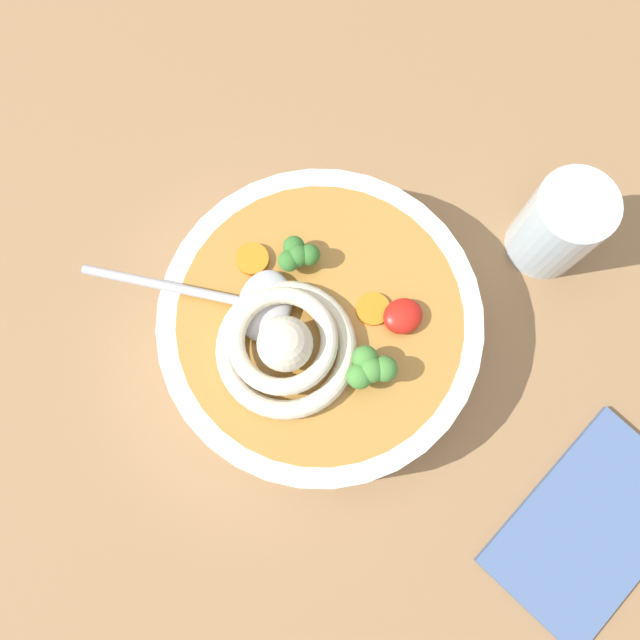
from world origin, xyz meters
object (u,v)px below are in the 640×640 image
soup_bowl (320,328)px  soup_spoon (246,303)px  folded_napkin (591,527)px  drinking_glass (559,226)px  noodle_pile (286,345)px

soup_bowl → soup_spoon: 7.22cm
soup_spoon → folded_napkin: soup_spoon is taller
drinking_glass → soup_bowl: bearing=-3.7°
soup_bowl → noodle_pile: noodle_pile is taller
soup_bowl → noodle_pile: size_ratio=2.16×
soup_bowl → soup_spoon: (4.73, -3.78, 3.93)cm
soup_spoon → drinking_glass: size_ratio=1.62×
soup_bowl → folded_napkin: (-13.02, 25.02, -2.95)cm
folded_napkin → soup_bowl: bearing=-62.5°
soup_bowl → soup_spoon: size_ratio=1.72×
soup_bowl → noodle_pile: bearing=15.1°
noodle_pile → drinking_glass: 26.07cm
soup_bowl → folded_napkin: bearing=117.5°
noodle_pile → folded_napkin: bearing=124.3°
soup_bowl → soup_spoon: soup_spoon is taller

